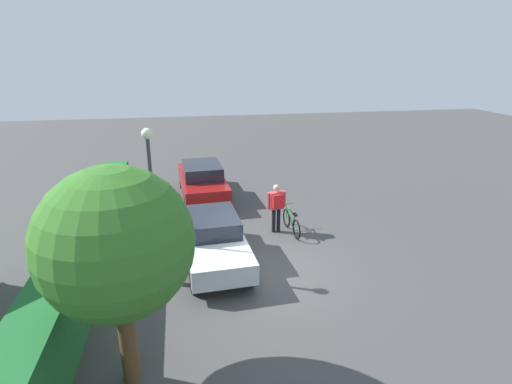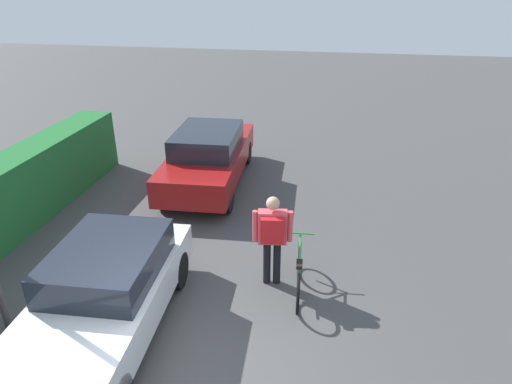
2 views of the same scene
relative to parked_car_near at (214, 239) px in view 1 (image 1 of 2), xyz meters
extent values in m
plane|color=#424242|center=(-0.82, -1.33, -0.72)|extent=(60.00, 60.00, 0.00)
cube|color=#1E612C|center=(-0.82, 3.43, 0.05)|extent=(14.49, 0.90, 1.54)
cube|color=silver|center=(-0.09, -0.01, -0.12)|extent=(4.04, 1.87, 0.56)
cube|color=#1E232D|center=(0.27, 0.02, 0.40)|extent=(1.98, 1.56, 0.49)
cylinder|color=black|center=(1.21, 0.80, -0.39)|extent=(0.65, 0.22, 0.64)
cylinder|color=black|center=(1.29, -0.67, -0.39)|extent=(0.65, 0.22, 0.64)
cylinder|color=black|center=(-1.48, 0.66, -0.39)|extent=(0.65, 0.22, 0.64)
cylinder|color=black|center=(-1.40, -0.81, -0.39)|extent=(0.65, 0.22, 0.64)
cube|color=maroon|center=(5.61, -0.01, -0.07)|extent=(4.54, 1.95, 0.65)
cube|color=#1E232D|center=(5.52, -0.01, 0.51)|extent=(2.18, 1.62, 0.51)
cylinder|color=black|center=(7.08, 0.84, -0.39)|extent=(0.66, 0.22, 0.65)
cylinder|color=black|center=(7.16, -0.68, -0.39)|extent=(0.66, 0.22, 0.65)
cylinder|color=black|center=(4.05, 0.67, -0.39)|extent=(0.66, 0.22, 0.65)
cylinder|color=black|center=(4.13, -0.85, -0.39)|extent=(0.66, 0.22, 0.65)
torus|color=black|center=(2.01, -2.70, -0.39)|extent=(0.66, 0.10, 0.65)
torus|color=black|center=(1.00, -2.77, -0.39)|extent=(0.66, 0.10, 0.65)
cylinder|color=#268C3F|center=(1.70, -2.72, -0.15)|extent=(0.65, 0.08, 0.55)
cylinder|color=#268C3F|center=(1.29, -2.75, -0.18)|extent=(0.24, 0.05, 0.46)
cylinder|color=#268C3F|center=(1.57, -2.73, 0.05)|extent=(0.78, 0.09, 0.09)
cylinder|color=#268C3F|center=(1.20, -2.76, -0.40)|extent=(0.39, 0.06, 0.05)
cylinder|color=#268C3F|center=(2.01, -2.70, -0.14)|extent=(0.04, 0.04, 0.51)
cube|color=black|center=(1.18, -2.76, 0.07)|extent=(0.23, 0.12, 0.06)
cylinder|color=#268C3F|center=(2.01, -2.70, 0.15)|extent=(0.07, 0.50, 0.03)
cylinder|color=black|center=(1.67, -2.16, -0.30)|extent=(0.13, 0.13, 0.84)
cylinder|color=black|center=(1.69, -2.33, -0.30)|extent=(0.13, 0.13, 0.84)
cube|color=#DB4C56|center=(1.68, -2.25, 0.42)|extent=(0.27, 0.51, 0.59)
sphere|color=tan|center=(1.68, -2.25, 0.86)|extent=(0.23, 0.23, 0.23)
cylinder|color=#DB4C56|center=(1.64, -1.95, 0.43)|extent=(0.09, 0.09, 0.56)
cylinder|color=#DB4C56|center=(1.72, -2.54, 0.43)|extent=(0.09, 0.09, 0.56)
cube|color=red|center=(1.52, -2.27, 0.45)|extent=(0.21, 0.41, 0.45)
cylinder|color=#38383D|center=(-0.21, 1.59, 1.16)|extent=(0.10, 0.10, 3.75)
sphere|color=#F2EDCC|center=(-0.21, 1.59, 3.15)|extent=(0.28, 0.28, 0.28)
cylinder|color=brown|center=(-4.21, 1.91, 0.29)|extent=(0.32, 0.32, 2.02)
sphere|color=#346F26|center=(-4.21, 1.91, 2.09)|extent=(2.62, 2.62, 2.62)
cylinder|color=red|center=(-0.84, 1.54, -0.37)|extent=(0.20, 0.20, 0.70)
sphere|color=red|center=(-0.84, 1.54, 0.00)|extent=(0.18, 0.18, 0.18)
camera|label=1|loc=(-10.49, 0.75, 5.03)|focal=28.12mm
camera|label=2|loc=(-4.81, -3.16, 4.21)|focal=31.60mm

